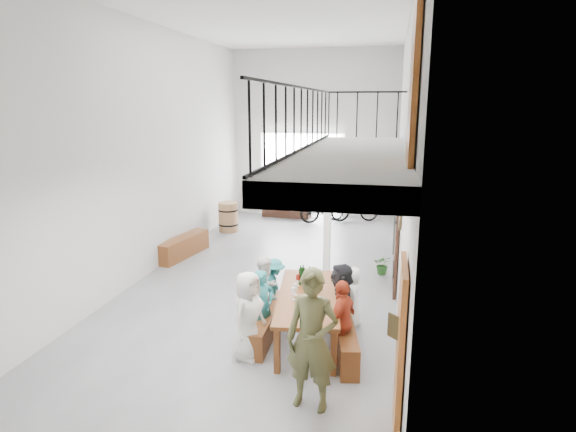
% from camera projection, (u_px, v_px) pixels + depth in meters
% --- Properties ---
extents(floor, '(12.00, 12.00, 0.00)m').
position_uv_depth(floor, '(271.00, 275.00, 10.82)').
color(floor, slate).
rests_on(floor, ground).
extents(room_walls, '(12.00, 12.00, 12.00)m').
position_uv_depth(room_walls, '(270.00, 114.00, 10.01)').
color(room_walls, silver).
rests_on(room_walls, ground).
extents(gateway_portal, '(2.80, 0.08, 2.80)m').
position_uv_depth(gateway_portal, '(302.00, 175.00, 16.24)').
color(gateway_portal, white).
rests_on(gateway_portal, ground).
extents(right_wall_decor, '(0.07, 8.28, 5.07)m').
position_uv_depth(right_wall_decor, '(399.00, 227.00, 8.10)').
color(right_wall_decor, '#A3581A').
rests_on(right_wall_decor, ground).
extents(balcony, '(1.52, 5.62, 4.00)m').
position_uv_depth(balcony, '(353.00, 162.00, 6.76)').
color(balcony, white).
rests_on(balcony, ground).
extents(tasting_table, '(1.25, 2.45, 0.79)m').
position_uv_depth(tasting_table, '(308.00, 300.00, 7.69)').
color(tasting_table, brown).
rests_on(tasting_table, ground).
extents(bench_inner, '(0.34, 1.85, 0.42)m').
position_uv_depth(bench_inner, '(267.00, 323.00, 8.00)').
color(bench_inner, brown).
rests_on(bench_inner, ground).
extents(bench_wall, '(0.65, 2.08, 0.48)m').
position_uv_depth(bench_wall, '(344.00, 333.00, 7.59)').
color(bench_wall, brown).
rests_on(bench_wall, ground).
extents(tableware, '(0.42, 0.76, 0.35)m').
position_uv_depth(tableware, '(307.00, 281.00, 7.87)').
color(tableware, black).
rests_on(tableware, tasting_table).
extents(side_bench, '(0.71, 1.85, 0.51)m').
position_uv_depth(side_bench, '(183.00, 247.00, 12.10)').
color(side_bench, brown).
rests_on(side_bench, ground).
extents(oak_barrel, '(0.60, 0.60, 0.88)m').
position_uv_depth(oak_barrel, '(228.00, 217.00, 14.45)').
color(oak_barrel, '#976A45').
rests_on(oak_barrel, ground).
extents(serving_counter, '(1.67, 0.59, 0.86)m').
position_uv_depth(serving_counter, '(287.00, 204.00, 16.27)').
color(serving_counter, '#3B2016').
rests_on(serving_counter, ground).
extents(counter_bottles, '(1.39, 0.22, 0.28)m').
position_uv_depth(counter_bottles, '(287.00, 188.00, 16.15)').
color(counter_bottles, black).
rests_on(counter_bottles, serving_counter).
extents(guest_left_a, '(0.62, 0.77, 1.37)m').
position_uv_depth(guest_left_a, '(248.00, 316.00, 7.18)').
color(guest_left_a, white).
rests_on(guest_left_a, ground).
extents(guest_left_b, '(0.45, 0.52, 1.20)m').
position_uv_depth(guest_left_b, '(263.00, 306.00, 7.70)').
color(guest_left_b, teal).
rests_on(guest_left_b, ground).
extents(guest_left_c, '(0.65, 0.73, 1.24)m').
position_uv_depth(guest_left_c, '(266.00, 291.00, 8.30)').
color(guest_left_c, white).
rests_on(guest_left_c, ground).
extents(guest_left_d, '(0.51, 0.74, 1.06)m').
position_uv_depth(guest_left_d, '(275.00, 287.00, 8.70)').
color(guest_left_d, teal).
rests_on(guest_left_d, ground).
extents(guest_right_a, '(0.54, 0.81, 1.28)m').
position_uv_depth(guest_right_a, '(342.00, 321.00, 7.09)').
color(guest_right_a, '#B4381E').
rests_on(guest_right_a, ground).
extents(guest_right_b, '(0.57, 1.24, 1.29)m').
position_uv_depth(guest_right_b, '(341.00, 301.00, 7.78)').
color(guest_right_b, black).
rests_on(guest_right_b, ground).
extents(guest_right_c, '(0.50, 0.61, 1.07)m').
position_uv_depth(guest_right_c, '(352.00, 296.00, 8.27)').
color(guest_right_c, white).
rests_on(guest_right_c, ground).
extents(host_standing, '(0.73, 0.54, 1.83)m').
position_uv_depth(host_standing, '(312.00, 340.00, 5.95)').
color(host_standing, '#494A2A').
rests_on(host_standing, ground).
extents(potted_plant, '(0.42, 0.37, 0.44)m').
position_uv_depth(potted_plant, '(383.00, 265.00, 10.84)').
color(potted_plant, '#22501E').
rests_on(potted_plant, ground).
extents(bicycle_near, '(1.75, 0.81, 0.88)m').
position_uv_depth(bicycle_near, '(352.00, 208.00, 15.74)').
color(bicycle_near, black).
rests_on(bicycle_near, ground).
extents(bicycle_far, '(1.73, 1.12, 1.01)m').
position_uv_depth(bicycle_far, '(325.00, 207.00, 15.48)').
color(bicycle_far, black).
rests_on(bicycle_far, ground).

